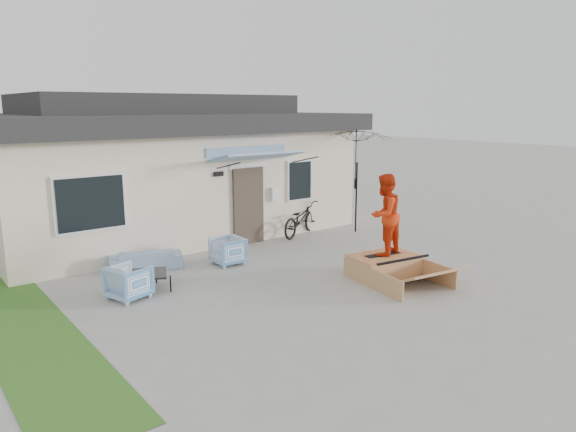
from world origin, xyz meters
TOP-DOWN VIEW (x-y plane):
  - ground at (0.00, 0.00)m, footprint 90.00×90.00m
  - grass_strip at (-5.20, 2.00)m, footprint 1.40×8.00m
  - house at (0.00, 7.99)m, footprint 10.80×8.49m
  - loveseat at (-2.18, 4.00)m, footprint 1.71×0.99m
  - armchair_left at (-3.24, 2.35)m, footprint 0.86×0.89m
  - armchair_right at (-0.48, 3.14)m, footprint 0.68×0.72m
  - coffee_table at (-2.78, 2.54)m, footprint 1.03×1.03m
  - bicycle at (2.72, 4.33)m, footprint 1.97×1.32m
  - patio_umbrella at (4.33, 3.66)m, footprint 2.34×2.22m
  - skate_ramp at (1.75, 0.20)m, footprint 1.71×2.12m
  - skateboard at (1.76, 0.25)m, footprint 0.90×0.35m
  - skater at (1.76, 0.25)m, footprint 0.99×0.84m

SIDE VIEW (x-z plane):
  - ground at x=0.00m, z-range 0.00..0.00m
  - grass_strip at x=-5.20m, z-range 0.00..0.01m
  - coffee_table at x=-2.78m, z-range 0.00..0.38m
  - skate_ramp at x=1.75m, z-range 0.00..0.48m
  - loveseat at x=-2.18m, z-range 0.00..0.64m
  - armchair_right at x=-0.48m, z-range 0.00..0.72m
  - armchair_left at x=-3.24m, z-range 0.00..0.74m
  - skateboard at x=1.76m, z-range 0.48..0.54m
  - bicycle at x=2.72m, z-range 0.00..1.19m
  - skater at x=1.76m, z-range 0.54..2.33m
  - patio_umbrella at x=4.33m, z-range 0.65..2.85m
  - house at x=0.00m, z-range -0.11..3.99m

